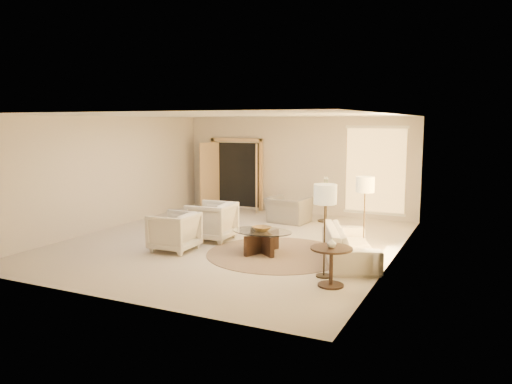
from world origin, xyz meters
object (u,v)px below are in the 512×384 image
at_px(coffee_table, 262,239).
at_px(side_vase, 326,194).
at_px(armchair_left, 212,219).
at_px(side_table, 326,207).
at_px(armchair_right, 174,230).
at_px(sofa, 350,244).
at_px(bowl, 262,229).
at_px(end_vase, 332,243).
at_px(accent_chair, 289,206).
at_px(floor_lamp_far, 325,198).
at_px(end_table, 331,260).
at_px(floor_lamp_near, 365,188).

distance_m(coffee_table, side_vase, 3.73).
xyz_separation_m(armchair_left, side_table, (1.69, 3.14, -0.09)).
relative_size(armchair_right, side_table, 1.39).
height_order(sofa, side_vase, side_vase).
bearing_deg(armchair_right, sofa, 102.14).
relative_size(coffee_table, bowl, 4.33).
height_order(armchair_left, side_table, armchair_left).
relative_size(armchair_right, side_vase, 3.44).
xyz_separation_m(armchair_right, side_table, (1.93, 4.28, -0.06)).
xyz_separation_m(coffee_table, end_vase, (1.88, -1.41, 0.43)).
relative_size(accent_chair, bowl, 2.89).
bearing_deg(sofa, end_vase, 162.01).
distance_m(floor_lamp_far, side_vase, 4.93).
bearing_deg(coffee_table, armchair_left, 159.61).
height_order(end_table, side_table, end_table).
relative_size(floor_lamp_near, side_vase, 6.04).
distance_m(side_table, floor_lamp_near, 3.25).
xyz_separation_m(end_table, floor_lamp_far, (-0.25, 0.42, 0.93)).
relative_size(sofa, end_vase, 13.95).
bearing_deg(armchair_right, armchair_left, 167.38).
bearing_deg(end_vase, armchair_right, 167.22).
relative_size(accent_chair, end_vase, 6.51).
xyz_separation_m(side_table, floor_lamp_near, (1.64, -2.64, 0.94)).
bearing_deg(floor_lamp_near, side_table, 121.90).
height_order(accent_chair, side_table, accent_chair).
distance_m(accent_chair, floor_lamp_far, 4.81).
height_order(coffee_table, side_table, side_table).
bearing_deg(side_vase, coffee_table, -93.00).
relative_size(armchair_left, accent_chair, 0.92).
relative_size(side_table, bowl, 1.76).
distance_m(sofa, side_vase, 3.82).
distance_m(end_table, end_vase, 0.28).
height_order(coffee_table, bowl, bowl).
distance_m(armchair_left, side_table, 3.57).
bearing_deg(side_vase, floor_lamp_near, -58.10).
bearing_deg(bowl, side_table, 87.00).
distance_m(end_table, floor_lamp_near, 2.62).
height_order(bowl, side_vase, side_vase).
relative_size(bowl, side_vase, 1.40).
bearing_deg(sofa, accent_chair, 17.33).
xyz_separation_m(coffee_table, bowl, (0.00, 0.00, 0.22)).
height_order(sofa, armchair_left, armchair_left).
bearing_deg(end_table, coffee_table, 143.18).
relative_size(accent_chair, floor_lamp_far, 0.64).
distance_m(bowl, end_vase, 2.36).
height_order(armchair_left, armchair_right, armchair_left).
distance_m(sofa, side_table, 3.80).
distance_m(armchair_left, end_table, 3.91).
distance_m(end_table, bowl, 2.35).
bearing_deg(end_table, floor_lamp_near, 91.02).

